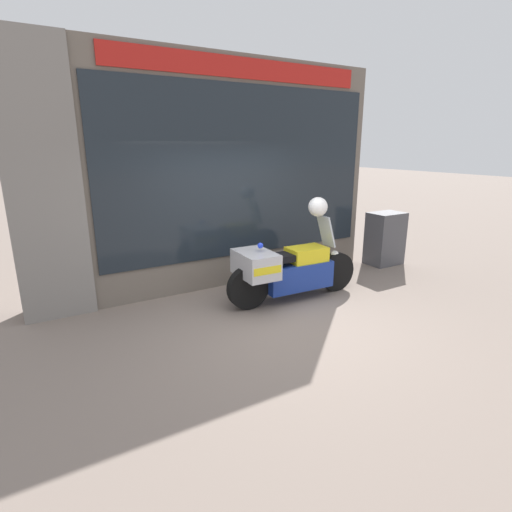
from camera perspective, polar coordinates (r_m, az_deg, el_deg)
name	(u,v)px	position (r m, az deg, el deg)	size (l,w,h in m)	color
ground_plane	(280,323)	(5.77, 3.46, -9.48)	(60.00, 60.00, 0.00)	gray
shop_building	(193,176)	(6.81, -9.04, 11.17)	(6.26, 0.55, 3.86)	#6B6056
window_display	(238,254)	(7.44, -2.61, 0.34)	(4.84, 0.30, 2.05)	slate
paramedic_motorcycle	(286,270)	(6.37, 4.30, -1.95)	(2.37, 0.78, 1.33)	black
utility_cabinet	(385,238)	(8.79, 17.94, 2.40)	(0.72, 0.51, 1.09)	#4C4C51
white_helmet	(318,207)	(6.48, 8.83, 6.96)	(0.31, 0.31, 0.31)	white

